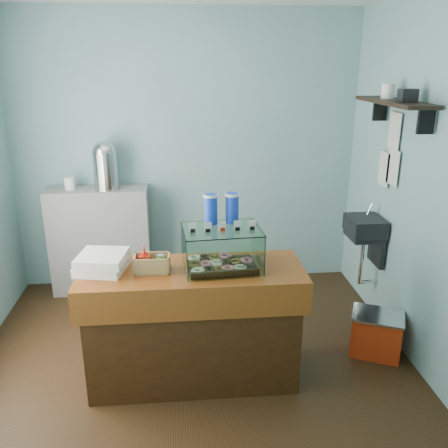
{
  "coord_description": "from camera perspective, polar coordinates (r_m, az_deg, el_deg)",
  "views": [
    {
      "loc": [
        -0.06,
        -3.33,
        2.3
      ],
      "look_at": [
        0.24,
        -0.15,
        1.2
      ],
      "focal_mm": 38.0,
      "sensor_mm": 36.0,
      "label": 1
    }
  ],
  "objects": [
    {
      "name": "ground",
      "position": [
        4.05,
        -3.71,
        -15.64
      ],
      "size": [
        3.5,
        3.5,
        0.0
      ],
      "primitive_type": "plane",
      "color": "black",
      "rests_on": "ground"
    },
    {
      "name": "display_case",
      "position": [
        3.36,
        -0.38,
        -2.62
      ],
      "size": [
        0.57,
        0.44,
        0.52
      ],
      "rotation": [
        0.0,
        0.0,
        0.07
      ],
      "color": "black",
      "rests_on": "counter"
    },
    {
      "name": "counter",
      "position": [
        3.59,
        -3.73,
        -11.92
      ],
      "size": [
        1.6,
        0.6,
        0.9
      ],
      "color": "#3F220C",
      "rests_on": "ground"
    },
    {
      "name": "coffee_urn",
      "position": [
        4.79,
        -14.1,
        7.02
      ],
      "size": [
        0.26,
        0.26,
        0.48
      ],
      "color": "silver",
      "rests_on": "back_shelf"
    },
    {
      "name": "condiment_crate",
      "position": [
        3.36,
        -8.81,
        -4.63
      ],
      "size": [
        0.25,
        0.15,
        0.18
      ],
      "rotation": [
        0.0,
        0.0,
        -0.02
      ],
      "color": "tan",
      "rests_on": "counter"
    },
    {
      "name": "pastry_boxes",
      "position": [
        3.44,
        -14.46,
        -4.47
      ],
      "size": [
        0.38,
        0.38,
        0.13
      ],
      "rotation": [
        0.0,
        0.0,
        -0.2
      ],
      "color": "white",
      "rests_on": "counter"
    },
    {
      "name": "room_shell",
      "position": [
        3.39,
        -3.88,
        8.88
      ],
      "size": [
        3.54,
        3.04,
        2.82
      ],
      "color": "#6F9BA2",
      "rests_on": "ground"
    },
    {
      "name": "red_cooler",
      "position": [
        4.18,
        17.84,
        -12.46
      ],
      "size": [
        0.5,
        0.45,
        0.36
      ],
      "rotation": [
        0.0,
        0.0,
        -0.43
      ],
      "color": "red",
      "rests_on": "ground"
    },
    {
      "name": "back_shelf",
      "position": [
        5.04,
        -14.6,
        -1.93
      ],
      "size": [
        1.0,
        0.32,
        1.1
      ],
      "primitive_type": "cube",
      "color": "gray",
      "rests_on": "ground"
    }
  ]
}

